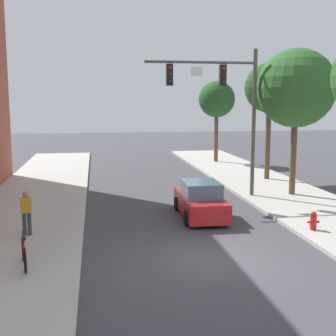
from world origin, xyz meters
TOP-DOWN VIEW (x-y plane):
  - ground_plane at (0.00, 0.00)m, footprint 120.00×120.00m
  - traffic_signal_mast at (3.02, 8.68)m, footprint 5.74×0.38m
  - car_lead_red at (1.00, 5.27)m, footprint 1.92×4.28m
  - pedestrian_sidewalk_left_walker at (-6.03, 3.23)m, footprint 0.36×0.22m
  - bicycle_leaning at (-5.65, -0.03)m, footprint 0.41×1.75m
  - fire_hydrant at (4.71, 2.16)m, footprint 0.48×0.24m
  - street_tree_second at (6.80, 8.58)m, footprint 4.06×4.06m
  - street_tree_third at (7.30, 13.36)m, footprint 3.10×3.10m
  - street_tree_farthest at (6.30, 21.93)m, footprint 2.93×2.93m

SIDE VIEW (x-z plane):
  - ground_plane at x=0.00m, z-range 0.00..0.00m
  - fire_hydrant at x=4.71m, z-range 0.15..0.87m
  - bicycle_leaning at x=-5.65m, z-range 0.05..1.03m
  - car_lead_red at x=1.00m, z-range -0.08..1.52m
  - pedestrian_sidewalk_left_walker at x=-6.03m, z-range 0.24..1.88m
  - street_tree_farthest at x=6.30m, z-range 1.90..8.43m
  - traffic_signal_mast at x=3.02m, z-range 1.55..9.05m
  - street_tree_second at x=6.80m, z-range 1.89..9.48m
  - street_tree_third at x=7.30m, z-range 2.19..9.47m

